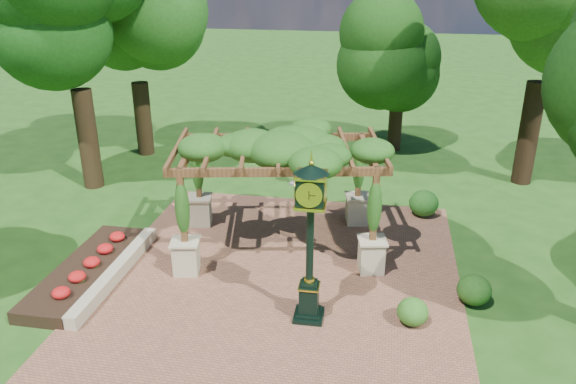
# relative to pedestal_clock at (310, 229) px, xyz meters

# --- Properties ---
(ground) EXTENTS (120.00, 120.00, 0.00)m
(ground) POSITION_rel_pedestal_clock_xyz_m (-1.05, 0.42, -2.52)
(ground) COLOR #1E4714
(ground) RESTS_ON ground
(brick_plaza) EXTENTS (10.00, 12.00, 0.04)m
(brick_plaza) POSITION_rel_pedestal_clock_xyz_m (-1.05, 1.42, -2.50)
(brick_plaza) COLOR brown
(brick_plaza) RESTS_ON ground
(border_wall) EXTENTS (0.35, 5.00, 0.40)m
(border_wall) POSITION_rel_pedestal_clock_xyz_m (-5.65, 0.92, -2.32)
(border_wall) COLOR #C6B793
(border_wall) RESTS_ON ground
(flower_bed) EXTENTS (1.50, 5.00, 0.36)m
(flower_bed) POSITION_rel_pedestal_clock_xyz_m (-6.55, 0.92, -2.34)
(flower_bed) COLOR red
(flower_bed) RESTS_ON ground
(pedestal_clock) EXTENTS (0.84, 0.84, 4.20)m
(pedestal_clock) POSITION_rel_pedestal_clock_xyz_m (0.00, 0.00, 0.00)
(pedestal_clock) COLOR black
(pedestal_clock) RESTS_ON brick_plaza
(pergola) EXTENTS (6.80, 4.97, 3.89)m
(pergola) POSITION_rel_pedestal_clock_xyz_m (-1.48, 3.68, 0.67)
(pergola) COLOR beige
(pergola) RESTS_ON brick_plaza
(sundial) EXTENTS (0.74, 0.74, 1.05)m
(sundial) POSITION_rel_pedestal_clock_xyz_m (-1.71, 8.99, -2.06)
(sundial) COLOR gray
(sundial) RESTS_ON ground
(shrub_front) EXTENTS (0.82, 0.82, 0.70)m
(shrub_front) POSITION_rel_pedestal_clock_xyz_m (2.55, 0.19, -2.13)
(shrub_front) COLOR #2C621C
(shrub_front) RESTS_ON brick_plaza
(shrub_mid) EXTENTS (0.94, 0.94, 0.80)m
(shrub_mid) POSITION_rel_pedestal_clock_xyz_m (4.16, 1.39, -2.08)
(shrub_mid) COLOR #204C15
(shrub_mid) RESTS_ON brick_plaza
(shrub_back) EXTENTS (1.18, 1.18, 0.92)m
(shrub_back) POSITION_rel_pedestal_clock_xyz_m (3.11, 6.76, -2.02)
(shrub_back) COLOR #255F1B
(shrub_back) RESTS_ON brick_plaza
(tree_west_near) EXTENTS (4.22, 4.22, 10.06)m
(tree_west_near) POSITION_rel_pedestal_clock_xyz_m (-9.73, 7.38, 4.36)
(tree_west_near) COLOR #362615
(tree_west_near) RESTS_ON ground
(tree_west_far) EXTENTS (4.09, 4.09, 8.58)m
(tree_west_far) POSITION_rel_pedestal_clock_xyz_m (-9.32, 11.59, 3.35)
(tree_west_far) COLOR #322413
(tree_west_far) RESTS_ON ground
(tree_north) EXTENTS (3.96, 3.96, 6.51)m
(tree_north) POSITION_rel_pedestal_clock_xyz_m (2.05, 14.18, 1.95)
(tree_north) COLOR black
(tree_north) RESTS_ON ground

